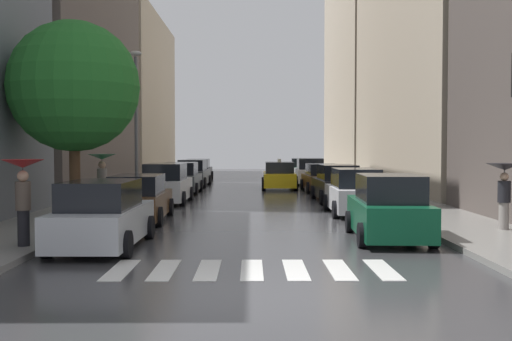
{
  "coord_description": "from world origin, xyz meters",
  "views": [
    {
      "loc": [
        -0.01,
        -10.43,
        2.55
      ],
      "look_at": [
        0.23,
        22.55,
        1.27
      ],
      "focal_mm": 43.85,
      "sensor_mm": 36.0,
      "label": 1
    }
  ],
  "objects_px": {
    "parked_car_right_fifth": "(310,172)",
    "parked_car_left_fourth": "(181,179)",
    "taxi_midroad": "(279,176)",
    "pedestrian_near_tree": "(23,183)",
    "parked_car_right_second": "(355,193)",
    "parked_car_right_fourth": "(322,179)",
    "parked_car_left_third": "(166,185)",
    "pedestrian_foreground": "(102,169)",
    "parked_car_left_second": "(138,199)",
    "parked_car_left_sixth": "(198,170)",
    "street_tree_left": "(74,87)",
    "pedestrian_by_kerb": "(504,180)",
    "lamp_post_left": "(136,113)",
    "parked_car_right_third": "(337,184)",
    "parked_car_right_nearest": "(389,210)",
    "parked_car_left_nearest": "(102,217)",
    "parked_car_right_sixth": "(303,170)",
    "parked_car_left_fifth": "(193,174)"
  },
  "relations": [
    {
      "from": "pedestrian_by_kerb",
      "to": "lamp_post_left",
      "type": "bearing_deg",
      "value": -38.09
    },
    {
      "from": "parked_car_left_fifth",
      "to": "pedestrian_near_tree",
      "type": "bearing_deg",
      "value": 178.53
    },
    {
      "from": "parked_car_right_nearest",
      "to": "parked_car_left_fourth",
      "type": "bearing_deg",
      "value": 26.32
    },
    {
      "from": "taxi_midroad",
      "to": "pedestrian_foreground",
      "type": "xyz_separation_m",
      "value": [
        -7.18,
        -14.08,
        0.93
      ]
    },
    {
      "from": "parked_car_left_fourth",
      "to": "pedestrian_by_kerb",
      "type": "relative_size",
      "value": 2.21
    },
    {
      "from": "parked_car_left_sixth",
      "to": "parked_car_right_nearest",
      "type": "distance_m",
      "value": 30.74
    },
    {
      "from": "parked_car_right_second",
      "to": "parked_car_right_fourth",
      "type": "bearing_deg",
      "value": -0.13
    },
    {
      "from": "pedestrian_foreground",
      "to": "pedestrian_near_tree",
      "type": "relative_size",
      "value": 1.01
    },
    {
      "from": "parked_car_left_sixth",
      "to": "parked_car_right_fifth",
      "type": "height_order",
      "value": "parked_car_right_fifth"
    },
    {
      "from": "pedestrian_foreground",
      "to": "parked_car_left_second",
      "type": "bearing_deg",
      "value": 164.78
    },
    {
      "from": "parked_car_right_fourth",
      "to": "parked_car_left_fourth",
      "type": "bearing_deg",
      "value": 93.81
    },
    {
      "from": "parked_car_right_sixth",
      "to": "parked_car_left_fifth",
      "type": "bearing_deg",
      "value": 139.22
    },
    {
      "from": "parked_car_right_second",
      "to": "parked_car_right_fourth",
      "type": "xyz_separation_m",
      "value": [
        0.08,
        11.58,
        -0.06
      ]
    },
    {
      "from": "pedestrian_by_kerb",
      "to": "parked_car_right_third",
      "type": "bearing_deg",
      "value": -67.56
    },
    {
      "from": "parked_car_left_second",
      "to": "street_tree_left",
      "type": "relative_size",
      "value": 0.73
    },
    {
      "from": "parked_car_right_fifth",
      "to": "taxi_midroad",
      "type": "distance_m",
      "value": 4.86
    },
    {
      "from": "parked_car_right_third",
      "to": "pedestrian_foreground",
      "type": "distance_m",
      "value": 11.1
    },
    {
      "from": "parked_car_left_nearest",
      "to": "parked_car_left_third",
      "type": "bearing_deg",
      "value": 1.15
    },
    {
      "from": "parked_car_left_nearest",
      "to": "parked_car_right_fourth",
      "type": "relative_size",
      "value": 1.05
    },
    {
      "from": "parked_car_left_nearest",
      "to": "pedestrian_near_tree",
      "type": "xyz_separation_m",
      "value": [
        -1.75,
        -0.6,
        0.87
      ]
    },
    {
      "from": "parked_car_left_second",
      "to": "parked_car_left_sixth",
      "type": "xyz_separation_m",
      "value": [
        -0.13,
        25.43,
        0.01
      ]
    },
    {
      "from": "parked_car_right_sixth",
      "to": "parked_car_right_third",
      "type": "bearing_deg",
      "value": -177.17
    },
    {
      "from": "parked_car_left_nearest",
      "to": "street_tree_left",
      "type": "xyz_separation_m",
      "value": [
        -2.18,
        5.35,
        3.74
      ]
    },
    {
      "from": "parked_car_left_fourth",
      "to": "pedestrian_foreground",
      "type": "distance_m",
      "value": 11.08
    },
    {
      "from": "parked_car_right_fifth",
      "to": "pedestrian_foreground",
      "type": "xyz_separation_m",
      "value": [
        -9.41,
        -18.4,
        0.88
      ]
    },
    {
      "from": "parked_car_right_nearest",
      "to": "parked_car_right_second",
      "type": "xyz_separation_m",
      "value": [
        0.14,
        6.4,
        -0.02
      ]
    },
    {
      "from": "parked_car_right_sixth",
      "to": "taxi_midroad",
      "type": "bearing_deg",
      "value": 170.82
    },
    {
      "from": "pedestrian_foreground",
      "to": "parked_car_right_second",
      "type": "bearing_deg",
      "value": -145.69
    },
    {
      "from": "parked_car_left_fourth",
      "to": "parked_car_left_second",
      "type": "bearing_deg",
      "value": -179.23
    },
    {
      "from": "parked_car_left_third",
      "to": "parked_car_left_sixth",
      "type": "distance_m",
      "value": 18.7
    },
    {
      "from": "parked_car_right_third",
      "to": "lamp_post_left",
      "type": "height_order",
      "value": "lamp_post_left"
    },
    {
      "from": "parked_car_left_third",
      "to": "pedestrian_by_kerb",
      "type": "relative_size",
      "value": 2.33
    },
    {
      "from": "parked_car_left_third",
      "to": "pedestrian_near_tree",
      "type": "distance_m",
      "value": 13.07
    },
    {
      "from": "pedestrian_near_tree",
      "to": "parked_car_left_third",
      "type": "bearing_deg",
      "value": 65.95
    },
    {
      "from": "parked_car_left_fourth",
      "to": "taxi_midroad",
      "type": "relative_size",
      "value": 0.97
    },
    {
      "from": "parked_car_left_fourth",
      "to": "taxi_midroad",
      "type": "height_order",
      "value": "taxi_midroad"
    },
    {
      "from": "parked_car_left_sixth",
      "to": "parked_car_right_third",
      "type": "height_order",
      "value": "parked_car_right_third"
    },
    {
      "from": "parked_car_right_second",
      "to": "pedestrian_near_tree",
      "type": "relative_size",
      "value": 2.05
    },
    {
      "from": "parked_car_right_third",
      "to": "taxi_midroad",
      "type": "distance_m",
      "value": 8.67
    },
    {
      "from": "taxi_midroad",
      "to": "pedestrian_near_tree",
      "type": "relative_size",
      "value": 2.1
    },
    {
      "from": "parked_car_left_fourth",
      "to": "lamp_post_left",
      "type": "relative_size",
      "value": 0.61
    },
    {
      "from": "parked_car_right_fourth",
      "to": "parked_car_left_nearest",
      "type": "bearing_deg",
      "value": 156.04
    },
    {
      "from": "parked_car_right_nearest",
      "to": "parked_car_right_second",
      "type": "relative_size",
      "value": 1.02
    },
    {
      "from": "parked_car_left_third",
      "to": "parked_car_right_nearest",
      "type": "distance_m",
      "value": 13.39
    },
    {
      "from": "parked_car_left_second",
      "to": "street_tree_left",
      "type": "height_order",
      "value": "street_tree_left"
    },
    {
      "from": "parked_car_right_fifth",
      "to": "parked_car_left_fourth",
      "type": "bearing_deg",
      "value": 134.8
    },
    {
      "from": "parked_car_right_nearest",
      "to": "parked_car_right_fourth",
      "type": "distance_m",
      "value": 17.98
    },
    {
      "from": "parked_car_left_second",
      "to": "pedestrian_near_tree",
      "type": "height_order",
      "value": "pedestrian_near_tree"
    },
    {
      "from": "parked_car_right_fifth",
      "to": "pedestrian_by_kerb",
      "type": "height_order",
      "value": "pedestrian_by_kerb"
    },
    {
      "from": "parked_car_left_fourth",
      "to": "parked_car_right_fourth",
      "type": "bearing_deg",
      "value": -83.16
    }
  ]
}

